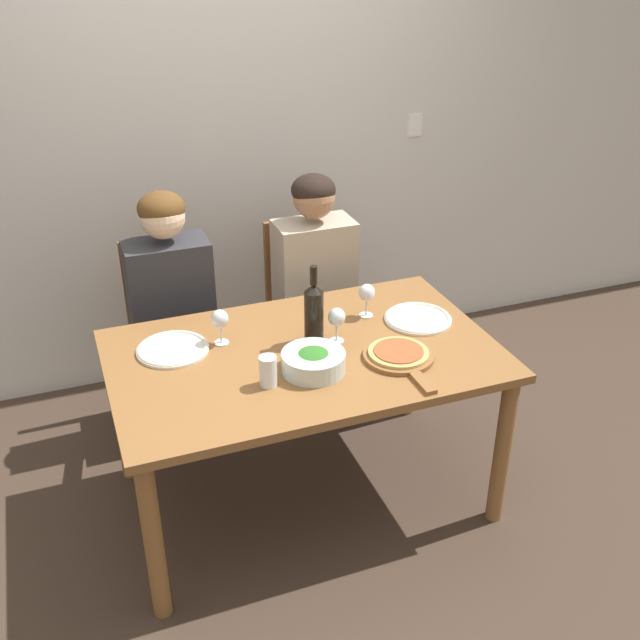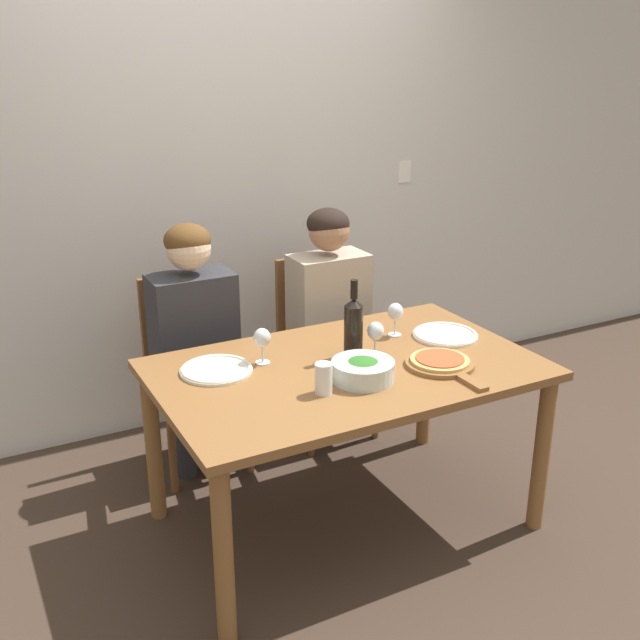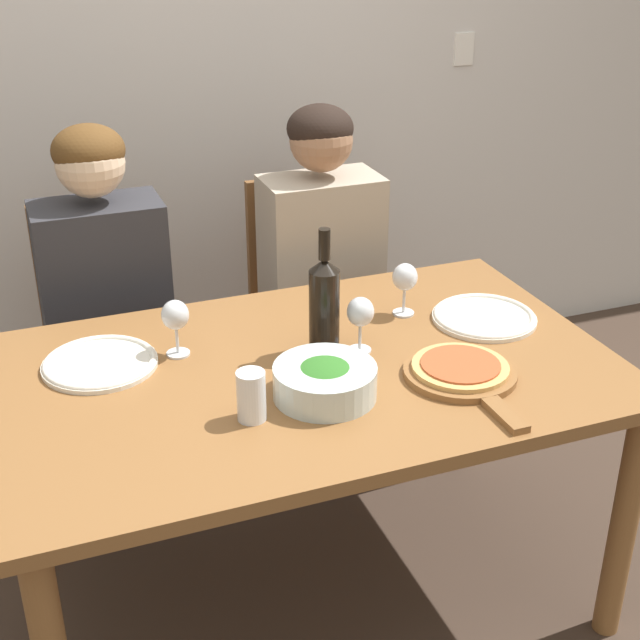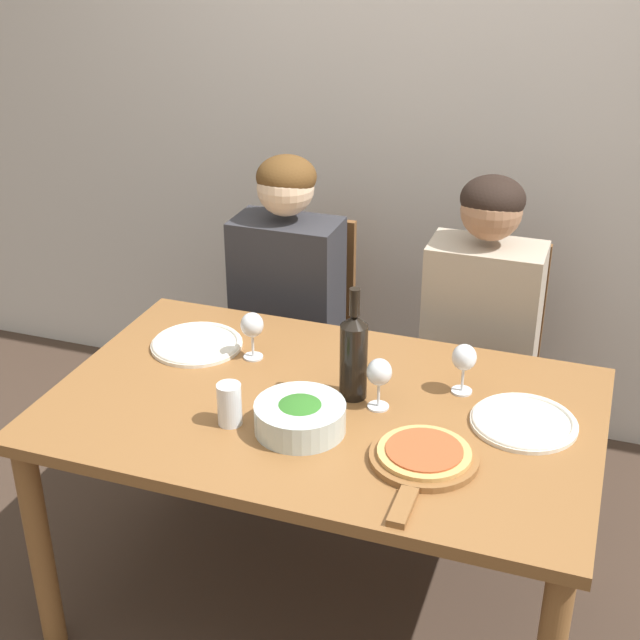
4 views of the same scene
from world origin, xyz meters
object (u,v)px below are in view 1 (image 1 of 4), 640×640
(person_man, at_px, (316,272))
(wine_glass_centre, at_px, (337,319))
(pizza_on_board, at_px, (399,356))
(water_tumbler, at_px, (268,371))
(dinner_plate_right, at_px, (418,318))
(wine_glass_right, at_px, (367,294))
(wine_bottle, at_px, (314,312))
(broccoli_bowl, at_px, (313,362))
(wine_glass_left, at_px, (220,321))
(person_woman, at_px, (171,294))
(dinner_plate_left, at_px, (173,349))
(chair_left, at_px, (171,328))
(chair_right, at_px, (308,305))

(person_man, xyz_separation_m, wine_glass_centre, (-0.16, -0.69, 0.11))
(pizza_on_board, relative_size, water_tumbler, 3.52)
(dinner_plate_right, relative_size, wine_glass_right, 1.90)
(wine_bottle, bearing_deg, person_man, 69.09)
(water_tumbler, bearing_deg, broccoli_bowl, 9.81)
(wine_glass_right, bearing_deg, wine_glass_left, -179.12)
(person_woman, bearing_deg, wine_glass_centre, -51.59)
(wine_bottle, xyz_separation_m, dinner_plate_left, (-0.55, 0.12, -0.12))
(dinner_plate_right, bearing_deg, chair_left, 141.11)
(wine_bottle, bearing_deg, wine_glass_left, 162.14)
(pizza_on_board, height_order, wine_glass_left, wine_glass_left)
(dinner_plate_left, bearing_deg, chair_left, 81.91)
(wine_bottle, xyz_separation_m, pizza_on_board, (0.26, -0.25, -0.12))
(dinner_plate_right, height_order, water_tumbler, water_tumbler)
(wine_bottle, bearing_deg, chair_right, 71.97)
(wine_bottle, distance_m, water_tumbler, 0.37)
(person_man, xyz_separation_m, dinner_plate_right, (0.23, -0.64, 0.02))
(person_woman, relative_size, water_tumbler, 10.17)
(wine_bottle, distance_m, dinner_plate_left, 0.58)
(dinner_plate_left, bearing_deg, water_tumbler, -52.39)
(person_man, distance_m, wine_glass_centre, 0.72)
(water_tumbler, bearing_deg, wine_glass_left, 103.67)
(broccoli_bowl, relative_size, pizza_on_board, 0.58)
(chair_right, height_order, dinner_plate_left, chair_right)
(person_woman, distance_m, pizza_on_board, 1.16)
(wine_glass_right, bearing_deg, pizza_on_board, -93.59)
(chair_left, relative_size, dinner_plate_right, 3.21)
(chair_right, relative_size, wine_glass_right, 6.10)
(chair_right, bearing_deg, broccoli_bowl, -108.64)
(person_woman, height_order, broccoli_bowl, person_woman)
(broccoli_bowl, bearing_deg, dinner_plate_left, 144.61)
(chair_right, distance_m, broccoli_bowl, 1.07)
(broccoli_bowl, distance_m, wine_glass_centre, 0.25)
(person_man, height_order, dinner_plate_left, person_man)
(dinner_plate_right, bearing_deg, water_tumbler, -161.21)
(person_woman, bearing_deg, wine_glass_left, -79.00)
(person_man, xyz_separation_m, water_tumbler, (-0.52, -0.90, 0.07))
(chair_right, height_order, wine_bottle, wine_bottle)
(water_tumbler, bearing_deg, wine_glass_right, 33.60)
(pizza_on_board, bearing_deg, wine_bottle, 136.48)
(broccoli_bowl, bearing_deg, water_tumbler, -170.19)
(chair_left, height_order, person_woman, person_woman)
(broccoli_bowl, bearing_deg, person_woman, 113.75)
(chair_right, relative_size, pizza_on_board, 2.21)
(wine_glass_left, bearing_deg, chair_left, 99.12)
(person_man, height_order, water_tumbler, person_man)
(person_man, bearing_deg, wine_glass_centre, -103.48)
(chair_right, xyz_separation_m, broccoli_bowl, (-0.33, -0.98, 0.29))
(person_woman, distance_m, dinner_plate_right, 1.14)
(dinner_plate_right, xyz_separation_m, wine_glass_right, (-0.19, 0.11, 0.10))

